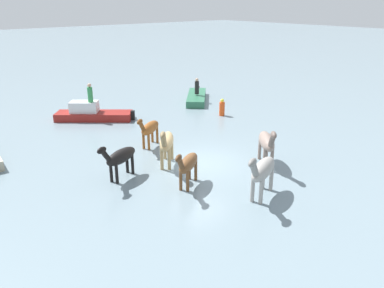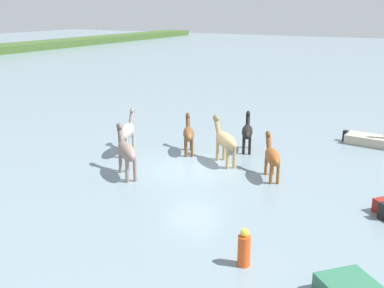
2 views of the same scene
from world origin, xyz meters
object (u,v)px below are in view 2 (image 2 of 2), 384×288
(horse_lead, at_px, (247,131))
(buoy_channel_marker, at_px, (244,249))
(horse_rear_stallion, at_px, (225,140))
(horse_gray_outer, at_px, (127,131))
(horse_dun_straggler, at_px, (126,151))
(horse_pinto_flank, at_px, (189,134))
(horse_mid_herd, at_px, (272,156))

(horse_lead, height_order, buoy_channel_marker, horse_lead)
(horse_rear_stallion, height_order, horse_gray_outer, horse_gray_outer)
(horse_dun_straggler, xyz_separation_m, horse_pinto_flank, (4.14, -0.70, -0.14))
(horse_pinto_flank, bearing_deg, horse_rear_stallion, -136.92)
(horse_mid_herd, relative_size, horse_gray_outer, 0.82)
(horse_dun_straggler, distance_m, horse_mid_herd, 6.14)
(horse_gray_outer, height_order, horse_lead, horse_gray_outer)
(horse_dun_straggler, height_order, horse_lead, horse_dun_straggler)
(horse_rear_stallion, height_order, horse_lead, horse_rear_stallion)
(horse_mid_herd, height_order, horse_lead, horse_lead)
(buoy_channel_marker, bearing_deg, horse_gray_outer, 53.16)
(buoy_channel_marker, bearing_deg, horse_dun_straggler, 59.61)
(horse_dun_straggler, bearing_deg, horse_gray_outer, -13.75)
(horse_lead, xyz_separation_m, buoy_channel_marker, (-10.07, -4.06, -0.49))
(horse_dun_straggler, bearing_deg, horse_lead, -77.69)
(horse_rear_stallion, bearing_deg, horse_dun_straggler, 92.89)
(horse_dun_straggler, xyz_separation_m, horse_mid_herd, (2.72, -5.51, -0.15))
(horse_gray_outer, xyz_separation_m, buoy_channel_marker, (-6.77, -9.04, -0.63))
(horse_pinto_flank, xyz_separation_m, horse_mid_herd, (-1.42, -4.81, -0.00))
(horse_gray_outer, bearing_deg, horse_lead, -77.72)
(horse_dun_straggler, relative_size, horse_rear_stallion, 1.04)
(horse_lead, bearing_deg, horse_rear_stallion, 155.99)
(horse_rear_stallion, xyz_separation_m, horse_gray_outer, (-0.93, 4.86, 0.01))
(horse_rear_stallion, relative_size, horse_gray_outer, 0.84)
(horse_rear_stallion, distance_m, horse_pinto_flank, 2.36)
(horse_gray_outer, bearing_deg, horse_dun_straggler, -165.07)
(horse_pinto_flank, bearing_deg, horse_lead, -85.47)
(horse_rear_stallion, xyz_separation_m, horse_pinto_flank, (0.63, 2.28, -0.14))
(horse_lead, relative_size, buoy_channel_marker, 2.01)
(horse_dun_straggler, height_order, horse_mid_herd, horse_dun_straggler)
(horse_mid_herd, xyz_separation_m, horse_lead, (3.17, 2.42, 0.01))
(horse_dun_straggler, bearing_deg, buoy_channel_marker, -170.35)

